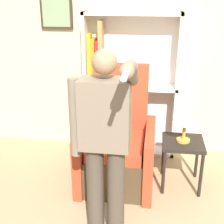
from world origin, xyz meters
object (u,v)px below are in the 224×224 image
Objects in this scene: armchair at (118,148)px; side_table at (182,149)px; table_lamp at (185,118)px; bookcase at (121,87)px; person_standing at (105,140)px.

side_table is (0.72, -0.03, 0.06)m from armchair.
side_table is 0.36m from table_lamp.
bookcase is 1.17m from side_table.
armchair is (0.05, -0.74, -0.51)m from bookcase.
side_table is 1.56× the size of table_lamp.
table_lamp is at bearing -44.94° from bookcase.
armchair is at bearing -85.99° from bookcase.
armchair is at bearing 177.56° from side_table.
person_standing is 1.25m from side_table.
person_standing is 1.15m from table_lamp.
bookcase is 0.90m from armchair.
bookcase is at bearing 94.01° from armchair.
bookcase reaches higher than armchair.
person_standing reaches higher than armchair.
bookcase is 5.24× the size of table_lamp.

